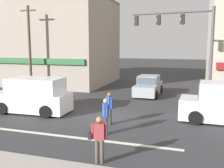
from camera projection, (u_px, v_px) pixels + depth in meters
name	position (u px, v px, depth m)	size (l,w,h in m)	color
ground_plane	(105.00, 117.00, 14.84)	(120.00, 120.00, 0.00)	#333335
lane_marking_stripe	(79.00, 138.00, 11.54)	(9.00, 0.24, 0.01)	silver
building_left_block	(48.00, 42.00, 27.98)	(13.32, 9.46, 8.67)	gray
utility_pole_near_left	(30.00, 48.00, 21.98)	(1.40, 0.22, 7.23)	brown
traffic_light_mast	(189.00, 41.00, 15.41)	(4.86, 0.77, 6.20)	#47474C
sedan_approaching_near	(148.00, 86.00, 21.17)	(1.94, 4.13, 1.58)	#999EA3
van_waiting_far	(33.00, 96.00, 15.73)	(4.67, 2.18, 2.11)	silver
pedestrian_foreground_with_bag	(99.00, 137.00, 8.98)	(0.68, 0.29, 1.67)	#4C4742
pedestrian_mid_crossing	(109.00, 106.00, 13.35)	(0.42, 0.44, 1.67)	#333338
pedestrian_far_side	(106.00, 114.00, 11.90)	(0.38, 0.49, 1.67)	#333338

